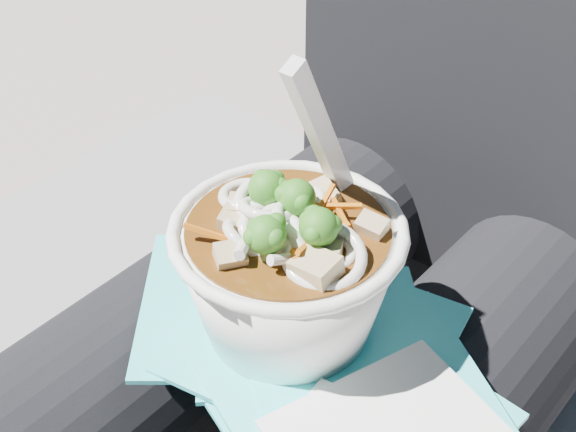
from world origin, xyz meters
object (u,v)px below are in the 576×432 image
Objects in this scene: lap at (288,386)px; plastic_bag at (322,361)px; person_body at (356,307)px; udon_bowl at (288,264)px.

lap is 0.10m from plastic_bag.
udon_bowl is (0.01, -0.11, 0.13)m from person_body.
lap is 0.15m from udon_bowl.
person_body is (0.00, 0.09, 0.02)m from lap.
person_body is at bearing 90.00° from lap.
plastic_bag is (0.05, -0.02, 0.09)m from lap.
lap is 0.09m from person_body.
udon_bowl is (-0.04, 0.01, 0.06)m from plastic_bag.
lap is 2.35× the size of udon_bowl.
person_body is at bearing 97.42° from udon_bowl.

